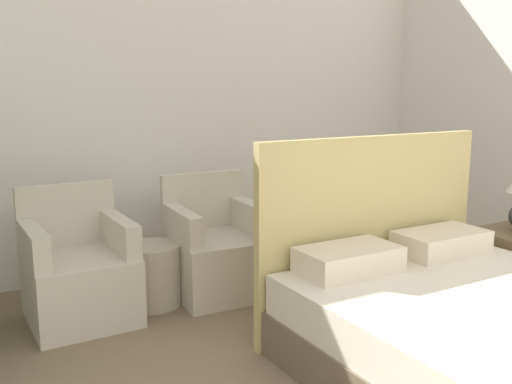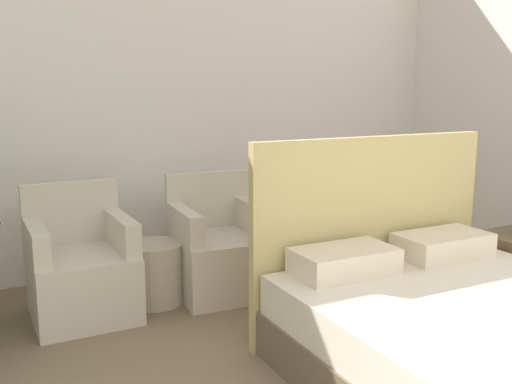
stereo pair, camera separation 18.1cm
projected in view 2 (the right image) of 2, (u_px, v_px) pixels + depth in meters
wall_back at (150, 87)px, 4.41m from camera, size 10.00×0.06×2.90m
bed at (501, 351)px, 2.61m from camera, size 1.60×2.15×1.17m
armchair_near_window_left at (82, 274)px, 3.62m from camera, size 0.63×0.65×0.83m
armchair_near_window_right at (220, 254)px, 4.04m from camera, size 0.66×0.67×0.83m
side_table at (154, 273)px, 3.86m from camera, size 0.40×0.40×0.41m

